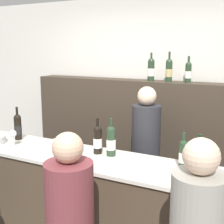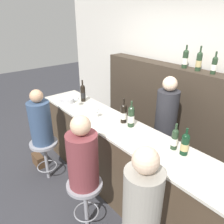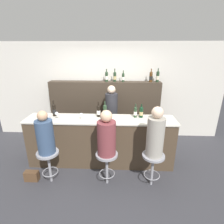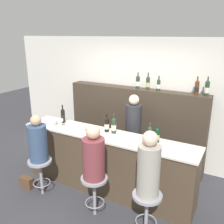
# 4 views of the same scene
# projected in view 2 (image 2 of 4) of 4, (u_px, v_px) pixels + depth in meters

# --- Properties ---
(ground_plane) EXTENTS (16.00, 16.00, 0.00)m
(ground_plane) POSITION_uv_depth(u_px,v_px,m) (103.00, 199.00, 3.00)
(ground_plane) COLOR #333338
(wall_back) EXTENTS (6.40, 0.05, 2.60)m
(wall_back) POSITION_uv_depth(u_px,v_px,m) (187.00, 85.00, 3.43)
(wall_back) COLOR beige
(wall_back) RESTS_ON ground_plane
(bar_counter) EXTENTS (3.11, 0.57, 1.05)m
(bar_counter) POSITION_uv_depth(u_px,v_px,m) (118.00, 161.00, 2.93)
(bar_counter) COLOR #473828
(bar_counter) RESTS_ON ground_plane
(back_bar_cabinet) EXTENTS (2.91, 0.28, 1.61)m
(back_bar_cabinet) POSITION_uv_depth(u_px,v_px,m) (174.00, 117.00, 3.50)
(back_bar_cabinet) COLOR #382D23
(back_bar_cabinet) RESTS_ON ground_plane
(wine_bottle_counter_0) EXTENTS (0.08, 0.08, 0.34)m
(wine_bottle_counter_0) POSITION_uv_depth(u_px,v_px,m) (83.00, 93.00, 3.42)
(wine_bottle_counter_0) COLOR black
(wine_bottle_counter_0) RESTS_ON bar_counter
(wine_bottle_counter_1) EXTENTS (0.08, 0.08, 0.33)m
(wine_bottle_counter_1) POSITION_uv_depth(u_px,v_px,m) (124.00, 113.00, 2.76)
(wine_bottle_counter_1) COLOR black
(wine_bottle_counter_1) RESTS_ON bar_counter
(wine_bottle_counter_2) EXTENTS (0.08, 0.08, 0.34)m
(wine_bottle_counter_2) POSITION_uv_depth(u_px,v_px,m) (131.00, 116.00, 2.66)
(wine_bottle_counter_2) COLOR #233823
(wine_bottle_counter_2) RESTS_ON bar_counter
(wine_bottle_counter_3) EXTENTS (0.07, 0.07, 0.29)m
(wine_bottle_counter_3) POSITION_uv_depth(u_px,v_px,m) (175.00, 139.00, 2.22)
(wine_bottle_counter_3) COLOR #233823
(wine_bottle_counter_3) RESTS_ON bar_counter
(wine_bottle_counter_4) EXTENTS (0.08, 0.08, 0.29)m
(wine_bottle_counter_4) POSITION_uv_depth(u_px,v_px,m) (185.00, 144.00, 2.14)
(wine_bottle_counter_4) COLOR black
(wine_bottle_counter_4) RESTS_ON bar_counter
(wine_bottle_backbar_0) EXTENTS (0.08, 0.08, 0.32)m
(wine_bottle_backbar_0) POSITION_uv_depth(u_px,v_px,m) (185.00, 59.00, 3.07)
(wine_bottle_backbar_0) COLOR #233823
(wine_bottle_backbar_0) RESTS_ON back_bar_cabinet
(wine_bottle_backbar_1) EXTENTS (0.08, 0.08, 0.33)m
(wine_bottle_backbar_1) POSITION_uv_depth(u_px,v_px,m) (199.00, 61.00, 2.93)
(wine_bottle_backbar_1) COLOR #233823
(wine_bottle_backbar_1) RESTS_ON back_bar_cabinet
(wine_bottle_backbar_2) EXTENTS (0.07, 0.07, 0.29)m
(wine_bottle_backbar_2) POSITION_uv_depth(u_px,v_px,m) (214.00, 65.00, 2.78)
(wine_bottle_backbar_2) COLOR #233823
(wine_bottle_backbar_2) RESTS_ON back_bar_cabinet
(wine_glass_0) EXTENTS (0.07, 0.07, 0.16)m
(wine_glass_0) POSITION_uv_depth(u_px,v_px,m) (76.00, 99.00, 3.23)
(wine_glass_0) COLOR silver
(wine_glass_0) RESTS_ON bar_counter
(wine_glass_1) EXTENTS (0.07, 0.07, 0.14)m
(wine_glass_1) POSITION_uv_depth(u_px,v_px,m) (96.00, 111.00, 2.89)
(wine_glass_1) COLOR silver
(wine_glass_1) RESTS_ON bar_counter
(metal_bowl) EXTENTS (0.23, 0.23, 0.07)m
(metal_bowl) POSITION_uv_depth(u_px,v_px,m) (67.00, 100.00, 3.43)
(metal_bowl) COLOR #B7B7BC
(metal_bowl) RESTS_ON bar_counter
(bar_stool_left) EXTENTS (0.40, 0.40, 0.64)m
(bar_stool_left) POSITION_uv_depth(u_px,v_px,m) (45.00, 150.00, 3.20)
(bar_stool_left) COLOR gray
(bar_stool_left) RESTS_ON ground_plane
(guest_seated_left) EXTENTS (0.30, 0.30, 0.79)m
(guest_seated_left) POSITION_uv_depth(u_px,v_px,m) (40.00, 121.00, 3.00)
(guest_seated_left) COLOR #334766
(guest_seated_left) RESTS_ON bar_stool_left
(bar_stool_middle) EXTENTS (0.40, 0.40, 0.64)m
(bar_stool_middle) POSITION_uv_depth(u_px,v_px,m) (85.00, 193.00, 2.44)
(bar_stool_middle) COLOR gray
(bar_stool_middle) RESTS_ON ground_plane
(guest_seated_middle) EXTENTS (0.32, 0.32, 0.82)m
(guest_seated_middle) POSITION_uv_depth(u_px,v_px,m) (83.00, 157.00, 2.23)
(guest_seated_middle) COLOR brown
(guest_seated_middle) RESTS_ON bar_stool_middle
(guest_seated_right) EXTENTS (0.30, 0.30, 0.89)m
(guest_seated_right) POSITION_uv_depth(u_px,v_px,m) (142.00, 204.00, 1.64)
(guest_seated_right) COLOR gray
(guest_seated_right) RESTS_ON bar_stool_right
(bartender) EXTENTS (0.29, 0.29, 1.61)m
(bartender) POSITION_uv_depth(u_px,v_px,m) (164.00, 135.00, 3.09)
(bartender) COLOR #28282D
(bartender) RESTS_ON ground_plane
(handbag) EXTENTS (0.26, 0.12, 0.20)m
(handbag) POSITION_uv_depth(u_px,v_px,m) (38.00, 160.00, 3.63)
(handbag) COLOR #513823
(handbag) RESTS_ON ground_plane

